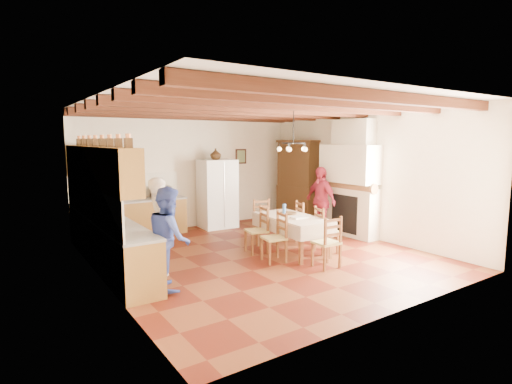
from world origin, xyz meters
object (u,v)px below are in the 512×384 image
Objects in this scene: chair_left_near at (274,237)px; chair_right_near at (326,230)px; chair_end_far at (264,221)px; microwave at (161,192)px; person_woman_blue at (169,238)px; person_woman_red at (320,201)px; chair_end_near at (326,242)px; hutch at (298,182)px; refrigerator at (217,194)px; chair_left_far at (257,230)px; person_man at (161,226)px; chair_right_far at (306,222)px; dining_table at (292,220)px.

chair_left_near is 1.00× the size of chair_right_near.
microwave reaches higher than chair_end_far.
microwave reaches higher than chair_left_near.
person_woman_red is (4.42, 1.34, 0.03)m from person_woman_blue.
chair_left_near is 0.57× the size of person_woman_red.
person_woman_blue reaches higher than chair_end_near.
chair_end_far is at bearing -95.73° from person_woman_red.
chair_left_near is at bearing -143.68° from hutch.
person_woman_blue is at bearing -125.01° from refrigerator.
chair_left_far and chair_end_near have the same top height.
chair_left_near is 1.93× the size of microwave.
person_man is at bearing -163.69° from hutch.
chair_left_near is 1.28m from chair_right_near.
hutch reaches higher than refrigerator.
microwave reaches higher than chair_left_far.
chair_right_far is at bearing -70.58° from person_man.
person_woman_blue is at bearing -174.08° from person_man.
person_woman_blue is 3.84m from microwave.
hutch is at bearing -3.39° from microwave.
hutch is at bearing 136.00° from chair_left_far.
hutch is 5.68m from person_woman_blue.
refrigerator reaches higher than chair_left_far.
person_woman_blue is at bearing -157.43° from hutch.
person_man is (-2.61, 1.36, 0.36)m from chair_end_near.
hutch is at bearing -20.23° from chair_right_far.
person_man is (-3.29, 0.65, 0.36)m from chair_right_near.
refrigerator is 1.07× the size of person_man.
hutch is 2.43m from chair_right_far.
microwave is at bearing 141.45° from chair_end_far.
hutch is at bearing -119.78° from chair_end_near.
chair_right_far is at bearing -63.42° from person_woman_blue.
person_woman_blue is (-2.16, -0.18, 0.32)m from chair_left_near.
hutch is 2.41× the size of chair_right_far.
person_woman_blue reaches higher than chair_right_near.
chair_end_far is at bearing -155.38° from hutch.
person_man reaches higher than person_woman_red.
person_woman_blue is at bearing 118.80° from chair_right_far.
dining_table is 1.83× the size of chair_left_near.
dining_table is (-2.07, -2.30, -0.49)m from hutch.
hutch is at bearing -13.10° from chair_right_near.
hutch is 2.41× the size of chair_end_far.
refrigerator is 2.00m from chair_end_far.
chair_left_near and chair_end_near have the same top height.
person_woman_red is (4.28, 0.60, -0.01)m from person_man.
dining_table is 1.83× the size of chair_end_near.
chair_right_near is at bearing -125.93° from hutch.
person_woman_blue is (-2.23, -0.88, 0.32)m from chair_left_far.
chair_left_far is at bearing -76.43° from person_woman_red.
dining_table is 3.55m from microwave.
person_man is at bearing 174.97° from dining_table.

